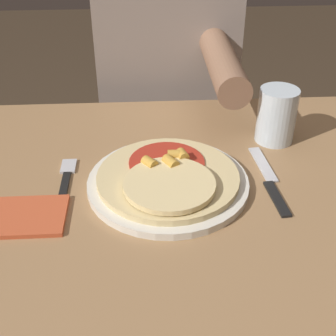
{
  "coord_description": "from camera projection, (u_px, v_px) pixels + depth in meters",
  "views": [
    {
      "loc": [
        -0.05,
        -0.63,
        1.25
      ],
      "look_at": [
        -0.01,
        0.06,
        0.78
      ],
      "focal_mm": 50.0,
      "sensor_mm": 36.0,
      "label": 1
    }
  ],
  "objects": [
    {
      "name": "knife",
      "position": [
        269.0,
        180.0,
        0.87
      ],
      "size": [
        0.03,
        0.22,
        0.0
      ],
      "color": "black",
      "rests_on": "dining_table"
    },
    {
      "name": "drinking_glass",
      "position": [
        277.0,
        115.0,
        0.96
      ],
      "size": [
        0.08,
        0.08,
        0.12
      ],
      "color": "silver",
      "rests_on": "dining_table"
    },
    {
      "name": "fork",
      "position": [
        65.0,
        182.0,
        0.86
      ],
      "size": [
        0.03,
        0.18,
        0.0
      ],
      "color": "black",
      "rests_on": "dining_table"
    },
    {
      "name": "dining_table",
      "position": [
        177.0,
        260.0,
        0.88
      ],
      "size": [
        0.93,
        0.83,
        0.74
      ],
      "color": "#9E754C",
      "rests_on": "ground_plane"
    },
    {
      "name": "person_diner",
      "position": [
        168.0,
        91.0,
        1.33
      ],
      "size": [
        0.37,
        0.52,
        1.18
      ],
      "color": "#2D2D38",
      "rests_on": "ground_plane"
    },
    {
      "name": "plate",
      "position": [
        168.0,
        183.0,
        0.85
      ],
      "size": [
        0.29,
        0.29,
        0.01
      ],
      "color": "silver",
      "rests_on": "dining_table"
    },
    {
      "name": "napkin",
      "position": [
        22.0,
        216.0,
        0.78
      ],
      "size": [
        0.15,
        0.1,
        0.01
      ],
      "color": "#C6512D",
      "rests_on": "dining_table"
    },
    {
      "name": "pizza",
      "position": [
        168.0,
        177.0,
        0.84
      ],
      "size": [
        0.26,
        0.26,
        0.04
      ],
      "color": "#E0C689",
      "rests_on": "plate"
    }
  ]
}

